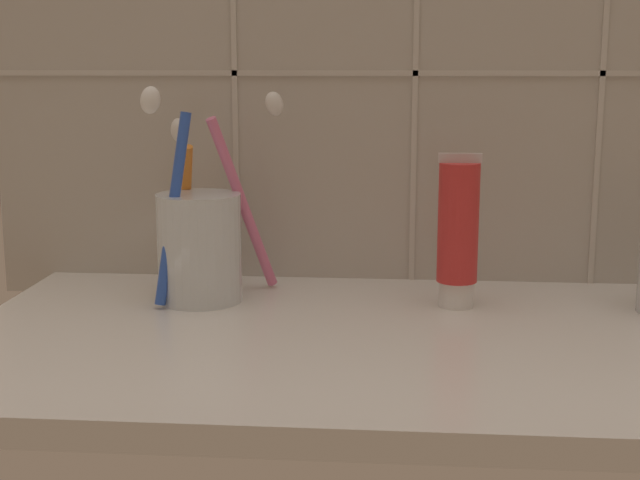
{
  "coord_description": "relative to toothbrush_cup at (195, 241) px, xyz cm",
  "views": [
    {
      "loc": [
        0.42,
        -64.94,
        22.08
      ],
      "look_at": [
        -5.4,
        3.37,
        8.52
      ],
      "focal_mm": 50.0,
      "sensor_mm": 36.0,
      "label": 1
    }
  ],
  "objects": [
    {
      "name": "sink_counter",
      "position": [
        16.61,
        -8.62,
        -6.18
      ],
      "size": [
        66.44,
        36.35,
        2.0
      ],
      "primitive_type": "cube",
      "color": "silver",
      "rests_on": "ground"
    },
    {
      "name": "toothpaste_tube",
      "position": [
        21.87,
        -0.19,
        1.2
      ],
      "size": [
        3.56,
        3.39,
        12.94
      ],
      "color": "white",
      "rests_on": "sink_counter"
    },
    {
      "name": "toothbrush_cup",
      "position": [
        0.0,
        0.0,
        0.0
      ],
      "size": [
        11.44,
        12.49,
        18.51
      ],
      "color": "silver",
      "rests_on": "sink_counter"
    }
  ]
}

